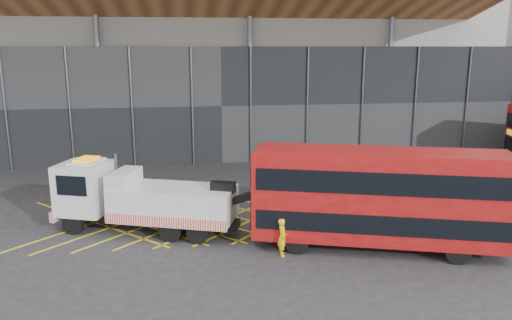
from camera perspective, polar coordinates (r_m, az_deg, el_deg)
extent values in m
plane|color=#262629|center=(24.22, -6.59, -6.56)|extent=(120.00, 120.00, 0.00)
cube|color=yellow|center=(24.60, -17.91, -6.79)|extent=(7.16, 7.16, 0.01)
cube|color=yellow|center=(24.60, -17.91, -6.79)|extent=(7.16, 7.16, 0.01)
cube|color=yellow|center=(24.37, -14.18, -6.74)|extent=(7.16, 7.16, 0.01)
cube|color=yellow|center=(24.37, -14.18, -6.74)|extent=(7.16, 7.16, 0.01)
cube|color=yellow|center=(24.24, -10.40, -6.66)|extent=(7.16, 7.16, 0.01)
cube|color=yellow|center=(24.24, -10.40, -6.66)|extent=(7.16, 7.16, 0.01)
cube|color=yellow|center=(24.22, -6.59, -6.54)|extent=(7.16, 7.16, 0.01)
cube|color=yellow|center=(24.22, -6.59, -6.54)|extent=(7.16, 7.16, 0.01)
cube|color=yellow|center=(24.30, -2.79, -6.40)|extent=(7.16, 7.16, 0.01)
cube|color=yellow|center=(24.30, -2.79, -6.40)|extent=(7.16, 7.16, 0.01)
cube|color=yellow|center=(24.49, 0.96, -6.23)|extent=(7.16, 7.16, 0.01)
cube|color=yellow|center=(24.49, 0.96, -6.23)|extent=(7.16, 7.16, 0.01)
cube|color=yellow|center=(24.77, 4.64, -6.05)|extent=(7.16, 7.16, 0.01)
cube|color=yellow|center=(24.77, 4.64, -6.05)|extent=(7.16, 7.16, 0.01)
cube|color=yellow|center=(25.16, 8.21, -5.84)|extent=(7.16, 7.16, 0.01)
cube|color=yellow|center=(25.16, 8.21, -5.84)|extent=(7.16, 7.16, 0.01)
cube|color=yellow|center=(25.64, 11.67, -5.62)|extent=(7.16, 7.16, 0.01)
cube|color=yellow|center=(25.64, 11.67, -5.62)|extent=(7.16, 7.16, 0.01)
cube|color=yellow|center=(26.21, 14.98, -5.38)|extent=(7.16, 7.16, 0.01)
cube|color=yellow|center=(26.21, 14.98, -5.38)|extent=(7.16, 7.16, 0.01)
cube|color=yellow|center=(26.87, 18.14, -5.14)|extent=(7.16, 7.16, 0.01)
cube|color=yellow|center=(26.87, 18.14, -5.14)|extent=(7.16, 7.16, 0.01)
cube|color=yellow|center=(27.60, 21.13, -4.90)|extent=(7.16, 7.16, 0.01)
cube|color=yellow|center=(27.60, 21.13, -4.90)|extent=(7.16, 7.16, 0.01)
cube|color=gray|center=(41.92, -4.85, 14.19)|extent=(55.00, 14.00, 18.00)
cube|color=black|center=(34.86, -4.00, 6.24)|extent=(55.00, 0.80, 8.00)
cylinder|color=#595B60|center=(34.92, -17.32, 7.35)|extent=(0.36, 0.36, 10.00)
cylinder|color=#595B60|center=(34.76, -0.68, 7.91)|extent=(0.36, 0.36, 10.00)
cylinder|color=#595B60|center=(37.38, 14.86, 7.83)|extent=(0.36, 0.36, 10.00)
cube|color=black|center=(22.67, -12.23, -6.54)|extent=(8.01, 3.52, 0.30)
cube|color=silver|center=(23.60, -18.92, -3.00)|extent=(2.66, 2.72, 2.24)
cube|color=black|center=(24.04, -21.16, -1.94)|extent=(0.67, 1.80, 0.95)
cube|color=red|center=(24.46, -20.93, -5.35)|extent=(0.94, 2.18, 0.47)
cube|color=orange|center=(23.20, -18.79, 0.10)|extent=(1.07, 1.23, 0.10)
cube|color=silver|center=(21.97, -9.43, -4.79)|extent=(5.75, 3.80, 1.38)
cube|color=red|center=(21.17, -10.43, -7.01)|extent=(5.06, 1.81, 0.47)
cube|color=silver|center=(22.57, -14.86, -1.96)|extent=(1.50, 2.24, 0.60)
cube|color=black|center=(21.07, -3.79, -3.09)|extent=(1.12, 0.75, 0.43)
cube|color=black|center=(20.99, -1.49, -4.36)|extent=(1.88, 0.91, 0.93)
cylinder|color=black|center=(23.35, -20.15, -6.81)|extent=(0.99, 0.60, 0.95)
cylinder|color=black|center=(24.82, -18.00, -5.49)|extent=(0.99, 0.60, 0.95)
cylinder|color=black|center=(21.04, -6.65, -8.25)|extent=(0.99, 0.60, 0.95)
cylinder|color=black|center=(22.66, -5.25, -6.64)|extent=(0.99, 0.60, 0.95)
cylinder|color=#595B60|center=(23.68, -15.63, -1.53)|extent=(0.12, 0.12, 1.89)
cube|color=maroon|center=(20.42, 13.95, -4.01)|extent=(10.20, 5.15, 3.51)
cube|color=black|center=(20.67, 13.82, -6.20)|extent=(9.84, 5.09, 0.77)
cube|color=black|center=(20.21, 14.07, -1.82)|extent=(9.84, 5.09, 0.86)
cube|color=black|center=(20.82, -0.08, -5.54)|extent=(0.66, 1.96, 1.18)
cube|color=black|center=(20.37, -0.08, -1.31)|extent=(0.66, 1.96, 0.86)
cube|color=yellow|center=(20.56, -0.11, -3.26)|extent=(0.54, 1.56, 0.32)
cube|color=maroon|center=(19.99, 14.22, 0.89)|extent=(9.96, 4.92, 0.11)
cylinder|color=black|center=(20.02, 4.70, -9.34)|extent=(0.98, 0.54, 0.94)
cylinder|color=black|center=(21.89, 5.13, -7.36)|extent=(0.98, 0.54, 0.94)
cylinder|color=black|center=(20.53, 22.10, -9.72)|extent=(0.98, 0.54, 0.94)
cylinder|color=black|center=(22.35, 20.98, -7.77)|extent=(0.98, 0.54, 0.94)
cube|color=black|center=(36.71, 27.20, 1.30)|extent=(0.44, 2.15, 1.26)
imported|color=yellow|center=(19.73, 3.03, -8.79)|extent=(0.38, 0.56, 1.50)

